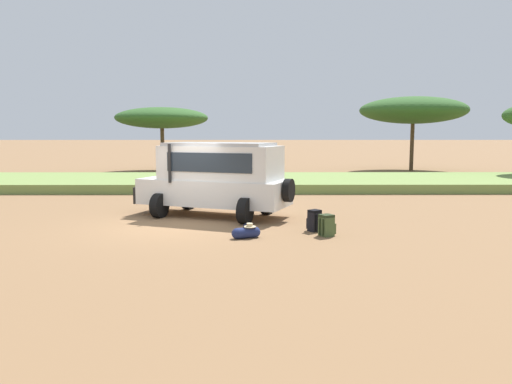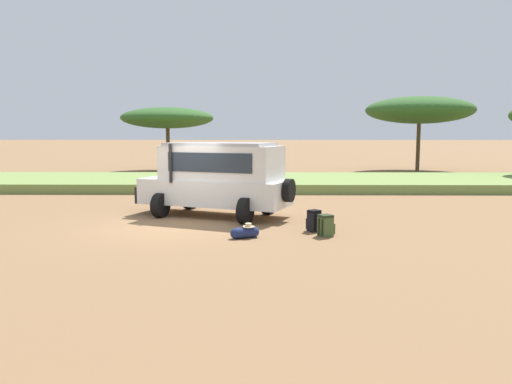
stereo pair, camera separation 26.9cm
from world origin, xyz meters
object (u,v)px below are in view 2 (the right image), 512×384
(backpack_beside_front_wheel, at_px, (326,226))
(backpack_cluster_center, at_px, (314,221))
(duffel_bag_low_black_case, at_px, (245,232))
(acacia_tree_left_mid, at_px, (167,118))
(safari_vehicle, at_px, (218,177))
(acacia_tree_centre_back, at_px, (420,110))

(backpack_beside_front_wheel, relative_size, backpack_cluster_center, 0.96)
(duffel_bag_low_black_case, relative_size, acacia_tree_left_mid, 0.11)
(safari_vehicle, xyz_separation_m, acacia_tree_left_mid, (-5.21, 18.93, 2.46))
(backpack_cluster_center, height_order, acacia_tree_centre_back, acacia_tree_centre_back)
(safari_vehicle, xyz_separation_m, backpack_beside_front_wheel, (3.18, -3.23, -1.01))
(acacia_tree_left_mid, relative_size, acacia_tree_centre_back, 0.88)
(backpack_beside_front_wheel, bearing_deg, backpack_cluster_center, 111.19)
(acacia_tree_centre_back, bearing_deg, backpack_cluster_center, -113.79)
(acacia_tree_left_mid, bearing_deg, duffel_bag_low_black_case, -74.49)
(backpack_cluster_center, bearing_deg, backpack_beside_front_wheel, -68.81)
(safari_vehicle, distance_m, backpack_beside_front_wheel, 4.64)
(safari_vehicle, height_order, acacia_tree_left_mid, acacia_tree_left_mid)
(backpack_beside_front_wheel, bearing_deg, safari_vehicle, 134.58)
(backpack_cluster_center, relative_size, duffel_bag_low_black_case, 0.80)
(backpack_cluster_center, xyz_separation_m, acacia_tree_centre_back, (9.66, 21.92, 4.01))
(acacia_tree_centre_back, bearing_deg, safari_vehicle, -123.03)
(backpack_beside_front_wheel, height_order, acacia_tree_left_mid, acacia_tree_left_mid)
(duffel_bag_low_black_case, xyz_separation_m, acacia_tree_left_mid, (-6.22, 22.41, 3.60))
(acacia_tree_left_mid, bearing_deg, backpack_cluster_center, -69.28)
(safari_vehicle, relative_size, duffel_bag_low_black_case, 7.09)
(duffel_bag_low_black_case, height_order, acacia_tree_left_mid, acacia_tree_left_mid)
(backpack_beside_front_wheel, distance_m, backpack_cluster_center, 0.71)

